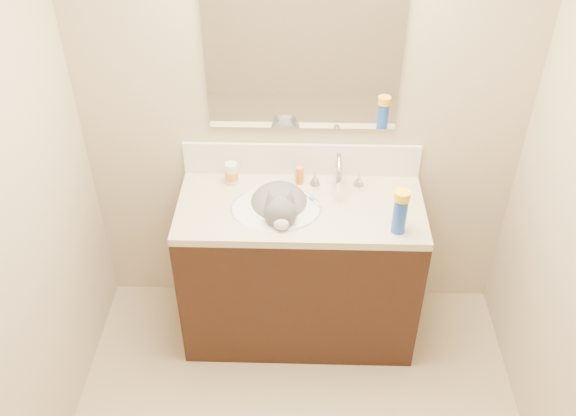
# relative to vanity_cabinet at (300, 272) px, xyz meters

# --- Properties ---
(room_shell) EXTENTS (2.24, 2.54, 2.52)m
(room_shell) POSITION_rel_vanity_cabinet_xyz_m (0.00, -0.97, 1.08)
(room_shell) COLOR tan
(room_shell) RESTS_ON ground
(vanity_cabinet) EXTENTS (1.20, 0.55, 0.82)m
(vanity_cabinet) POSITION_rel_vanity_cabinet_xyz_m (0.00, 0.00, 0.00)
(vanity_cabinet) COLOR black
(vanity_cabinet) RESTS_ON ground
(counter_slab) EXTENTS (1.20, 0.55, 0.04)m
(counter_slab) POSITION_rel_vanity_cabinet_xyz_m (0.00, 0.00, 0.43)
(counter_slab) COLOR #C1B497
(counter_slab) RESTS_ON vanity_cabinet
(basin) EXTENTS (0.45, 0.36, 0.14)m
(basin) POSITION_rel_vanity_cabinet_xyz_m (-0.12, -0.03, 0.38)
(basin) COLOR silver
(basin) RESTS_ON vanity_cabinet
(faucet) EXTENTS (0.28, 0.20, 0.21)m
(faucet) POSITION_rel_vanity_cabinet_xyz_m (0.18, 0.14, 0.54)
(faucet) COLOR silver
(faucet) RESTS_ON counter_slab
(cat) EXTENTS (0.36, 0.43, 0.33)m
(cat) POSITION_rel_vanity_cabinet_xyz_m (-0.10, 0.00, 0.42)
(cat) COLOR #524F52
(cat) RESTS_ON basin
(backsplash) EXTENTS (1.20, 0.02, 0.18)m
(backsplash) POSITION_rel_vanity_cabinet_xyz_m (0.00, 0.26, 0.54)
(backsplash) COLOR silver
(backsplash) RESTS_ON counter_slab
(mirror) EXTENTS (0.90, 0.02, 0.80)m
(mirror) POSITION_rel_vanity_cabinet_xyz_m (0.00, 0.26, 1.13)
(mirror) COLOR white
(mirror) RESTS_ON room_shell
(pill_bottle) EXTENTS (0.07, 0.07, 0.11)m
(pill_bottle) POSITION_rel_vanity_cabinet_xyz_m (-0.35, 0.18, 0.51)
(pill_bottle) COLOR silver
(pill_bottle) RESTS_ON counter_slab
(pill_label) EXTENTS (0.08, 0.08, 0.04)m
(pill_label) POSITION_rel_vanity_cabinet_xyz_m (-0.35, 0.18, 0.50)
(pill_label) COLOR orange
(pill_label) RESTS_ON pill_bottle
(silver_jar) EXTENTS (0.07, 0.07, 0.06)m
(silver_jar) POSITION_rel_vanity_cabinet_xyz_m (-0.01, 0.20, 0.48)
(silver_jar) COLOR #B7B7BC
(silver_jar) RESTS_ON counter_slab
(amber_bottle) EXTENTS (0.05, 0.05, 0.09)m
(amber_bottle) POSITION_rel_vanity_cabinet_xyz_m (-0.01, 0.18, 0.50)
(amber_bottle) COLOR orange
(amber_bottle) RESTS_ON counter_slab
(toothbrush) EXTENTS (0.09, 0.11, 0.01)m
(toothbrush) POSITION_rel_vanity_cabinet_xyz_m (0.06, 0.04, 0.45)
(toothbrush) COLOR silver
(toothbrush) RESTS_ON counter_slab
(toothbrush_head) EXTENTS (0.03, 0.03, 0.01)m
(toothbrush_head) POSITION_rel_vanity_cabinet_xyz_m (0.06, 0.04, 0.46)
(toothbrush_head) COLOR #5F7CCA
(toothbrush_head) RESTS_ON counter_slab
(spray_can) EXTENTS (0.08, 0.08, 0.17)m
(spray_can) POSITION_rel_vanity_cabinet_xyz_m (0.45, -0.18, 0.54)
(spray_can) COLOR blue
(spray_can) RESTS_ON counter_slab
(spray_cap) EXTENTS (0.09, 0.09, 0.04)m
(spray_cap) POSITION_rel_vanity_cabinet_xyz_m (0.45, -0.18, 0.65)
(spray_cap) COLOR yellow
(spray_cap) RESTS_ON spray_can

